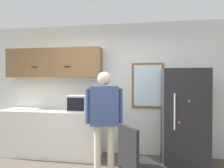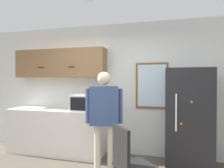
{
  "view_description": "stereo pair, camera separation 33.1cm",
  "coord_description": "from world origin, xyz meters",
  "px_view_note": "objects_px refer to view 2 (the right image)",
  "views": [
    {
      "loc": [
        0.7,
        -2.23,
        1.51
      ],
      "look_at": [
        0.17,
        1.04,
        1.46
      ],
      "focal_mm": 32.0,
      "sensor_mm": 36.0,
      "label": 1
    },
    {
      "loc": [
        1.02,
        -2.16,
        1.51
      ],
      "look_at": [
        0.17,
        1.04,
        1.46
      ],
      "focal_mm": 32.0,
      "sensor_mm": 36.0,
      "label": 2
    }
  ],
  "objects_px": {
    "refrigerator": "(188,118)",
    "chair": "(129,161)",
    "microwave": "(84,103)",
    "person": "(104,111)"
  },
  "relations": [
    {
      "from": "microwave",
      "to": "refrigerator",
      "type": "xyz_separation_m",
      "value": [
        1.93,
        0.06,
        -0.21
      ]
    },
    {
      "from": "person",
      "to": "refrigerator",
      "type": "distance_m",
      "value": 1.48
    },
    {
      "from": "person",
      "to": "microwave",
      "type": "bearing_deg",
      "value": 124.99
    },
    {
      "from": "person",
      "to": "chair",
      "type": "distance_m",
      "value": 1.03
    },
    {
      "from": "microwave",
      "to": "refrigerator",
      "type": "height_order",
      "value": "refrigerator"
    },
    {
      "from": "chair",
      "to": "refrigerator",
      "type": "bearing_deg",
      "value": -71.23
    },
    {
      "from": "refrigerator",
      "to": "chair",
      "type": "distance_m",
      "value": 1.54
    },
    {
      "from": "refrigerator",
      "to": "chair",
      "type": "bearing_deg",
      "value": -123.19
    },
    {
      "from": "person",
      "to": "refrigerator",
      "type": "height_order",
      "value": "refrigerator"
    },
    {
      "from": "microwave",
      "to": "chair",
      "type": "relative_size",
      "value": 0.49
    }
  ]
}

